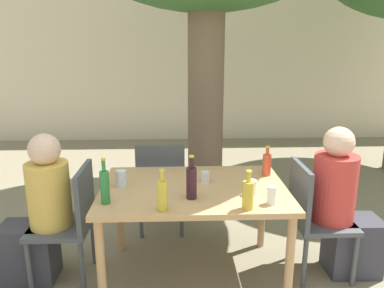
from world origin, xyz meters
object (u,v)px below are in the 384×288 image
Objects in this scene: person_seated_0 at (39,217)px; oil_cruet_3 at (248,194)px; patio_chair_0 at (71,217)px; drinking_glass_1 at (205,177)px; drinking_glass_2 at (272,195)px; patio_chair_1 at (313,213)px; patio_chair_2 at (161,182)px; oil_cruet_1 at (162,195)px; wine_bottle_2 at (191,182)px; drinking_glass_3 at (121,179)px; drinking_glass_0 at (252,187)px; person_seated_1 at (343,210)px; green_bottle_4 at (105,186)px; soda_bottle_0 at (267,164)px; dining_table_front at (194,197)px.

person_seated_0 reaches higher than oil_cruet_3.
patio_chair_0 reaches higher than drinking_glass_1.
drinking_glass_1 is 0.59m from drinking_glass_2.
patio_chair_1 is 1.00× the size of patio_chair_2.
oil_cruet_1 is 0.90× the size of wine_bottle_2.
oil_cruet_3 is at bearing -27.59° from wine_bottle_2.
drinking_glass_3 is (0.63, 0.02, 0.29)m from person_seated_0.
wine_bottle_2 is (1.14, -0.21, 0.35)m from person_seated_0.
oil_cruet_1 reaches higher than drinking_glass_2.
wine_bottle_2 is at bearing 105.31° from patio_chair_2.
oil_cruet_1 reaches higher than patio_chair_2.
drinking_glass_2 is (0.10, -0.16, 0.01)m from drinking_glass_0.
patio_chair_0 is at bearing 162.39° from oil_cruet_3.
wine_bottle_2 is (-1.18, -0.21, 0.33)m from person_seated_1.
soda_bottle_0 is at bearing 22.69° from green_bottle_4.
patio_chair_1 is 3.26× the size of oil_cruet_1.
patio_chair_1 is at bearing 38.20° from drinking_glass_2.
dining_table_front is at bearing 90.00° from patio_chair_1.
oil_cruet_3 is 0.83× the size of green_bottle_4.
patio_chair_2 is 1.02m from wine_bottle_2.
dining_table_front is 0.93m from patio_chair_0.
drinking_glass_0 is 1.29× the size of drinking_glass_1.
wine_bottle_2 reaches higher than soda_bottle_0.
patio_chair_2 is 1.09m from green_bottle_4.
drinking_glass_3 reaches higher than dining_table_front.
drinking_glass_2 is at bearing 116.70° from person_seated_1.
dining_table_front is 0.78m from patio_chair_2.
drinking_glass_2 is at bearing -12.58° from wine_bottle_2.
drinking_glass_2 is at bearing 21.76° from oil_cruet_3.
drinking_glass_3 is at bearing 92.66° from patio_chair_0.
patio_chair_1 reaches higher than drinking_glass_1.
dining_table_front is 1.18× the size of person_seated_0.
soda_bottle_0 is 0.44m from drinking_glass_0.
person_seated_1 is 1.47m from oil_cruet_1.
drinking_glass_3 is (-1.46, 0.02, 0.30)m from patio_chair_1.
drinking_glass_2 is (-0.10, -0.56, -0.03)m from soda_bottle_0.
drinking_glass_1 is (0.12, 0.31, -0.08)m from wine_bottle_2.
soda_bottle_0 is (1.52, 0.23, 0.33)m from patio_chair_0.
patio_chair_1 is 1.03m from wine_bottle_2.
drinking_glass_2 is (0.50, -0.33, 0.14)m from dining_table_front.
dining_table_front is 0.93m from patio_chair_1.
oil_cruet_1 is (-0.22, -0.40, 0.19)m from dining_table_front.
dining_table_front is at bearing -1.92° from drinking_glass_3.
person_seated_0 is 3.69× the size of green_bottle_4.
person_seated_1 is 0.68m from soda_bottle_0.
person_seated_1 is 4.85× the size of soda_bottle_0.
patio_chair_1 is 0.88m from drinking_glass_1.
patio_chair_1 is 1.49m from drinking_glass_3.
soda_bottle_0 is 0.68m from oil_cruet_3.
person_seated_0 is at bearing 168.80° from drinking_glass_2.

